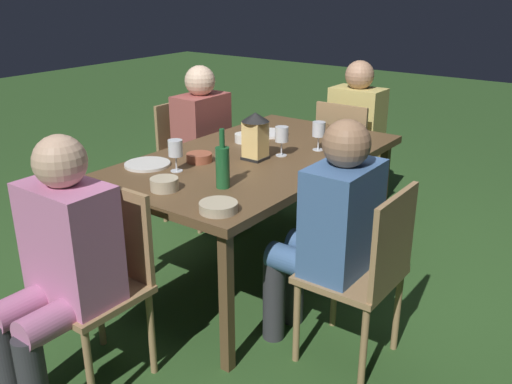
{
  "coord_description": "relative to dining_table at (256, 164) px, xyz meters",
  "views": [
    {
      "loc": [
        2.47,
        1.81,
        1.7
      ],
      "look_at": [
        0.0,
        0.0,
        0.53
      ],
      "focal_mm": 39.29,
      "sensor_mm": 36.0,
      "label": 1
    }
  ],
  "objects": [
    {
      "name": "person_in_rust",
      "position": [
        -0.4,
        -0.71,
        -0.06
      ],
      "size": [
        0.38,
        0.47,
        1.15
      ],
      "color": "#9E4C47",
      "rests_on": "ground"
    },
    {
      "name": "chair_head_near",
      "position": [
        -1.14,
        0.0,
        -0.22
      ],
      "size": [
        0.4,
        0.42,
        0.87
      ],
      "color": "#9E7A51",
      "rests_on": "ground"
    },
    {
      "name": "chair_side_left_a",
      "position": [
        -0.4,
        -0.9,
        -0.22
      ],
      "size": [
        0.42,
        0.4,
        0.87
      ],
      "color": "#9E7A51",
      "rests_on": "ground"
    },
    {
      "name": "person_in_mustard",
      "position": [
        -1.33,
        0.0,
        -0.06
      ],
      "size": [
        0.48,
        0.38,
        1.15
      ],
      "color": "tan",
      "rests_on": "ground"
    },
    {
      "name": "plate_c",
      "position": [
        0.5,
        -0.36,
        0.06
      ],
      "size": [
        0.25,
        0.25,
        0.01
      ],
      "primitive_type": "cylinder",
      "color": "silver",
      "rests_on": "dining_table"
    },
    {
      "name": "person_in_blue",
      "position": [
        0.4,
        0.71,
        -0.06
      ],
      "size": [
        0.38,
        0.47,
        1.15
      ],
      "color": "#426699",
      "rests_on": "ground"
    },
    {
      "name": "plate_a",
      "position": [
        -0.55,
        0.3,
        0.06
      ],
      "size": [
        0.25,
        0.25,
        0.01
      ],
      "primitive_type": "cylinder",
      "color": "white",
      "rests_on": "dining_table"
    },
    {
      "name": "ground_plane",
      "position": [
        0.0,
        0.0,
        -0.7
      ],
      "size": [
        16.0,
        16.0,
        0.0
      ],
      "primitive_type": "plane",
      "color": "#2D5123"
    },
    {
      "name": "chair_side_right_b",
      "position": [
        0.4,
        0.9,
        -0.22
      ],
      "size": [
        0.42,
        0.4,
        0.87
      ],
      "color": "#9E7A51",
      "rests_on": "ground"
    },
    {
      "name": "lantern_centerpiece",
      "position": [
        0.06,
        0.04,
        0.2
      ],
      "size": [
        0.15,
        0.15,
        0.27
      ],
      "color": "black",
      "rests_on": "dining_table"
    },
    {
      "name": "bowl_olives",
      "position": [
        0.71,
        -0.02,
        0.08
      ],
      "size": [
        0.14,
        0.14,
        0.06
      ],
      "color": "#BCAD8E",
      "rests_on": "dining_table"
    },
    {
      "name": "wine_glass_c",
      "position": [
        -0.08,
        0.12,
        0.17
      ],
      "size": [
        0.08,
        0.08,
        0.17
      ],
      "color": "silver",
      "rests_on": "dining_table"
    },
    {
      "name": "chair_head_far",
      "position": [
        1.14,
        0.0,
        -0.22
      ],
      "size": [
        0.4,
        0.42,
        0.87
      ],
      "color": "#9E7A51",
      "rests_on": "ground"
    },
    {
      "name": "wine_glass_a",
      "position": [
        -0.3,
        0.23,
        0.17
      ],
      "size": [
        0.08,
        0.08,
        0.17
      ],
      "color": "silver",
      "rests_on": "dining_table"
    },
    {
      "name": "bowl_bread",
      "position": [
        0.76,
        0.36,
        0.08
      ],
      "size": [
        0.17,
        0.17,
        0.04
      ],
      "color": "#BCAD8E",
      "rests_on": "dining_table"
    },
    {
      "name": "dining_table",
      "position": [
        0.0,
        0.0,
        0.0
      ],
      "size": [
        1.78,
        1.02,
        0.75
      ],
      "color": "brown",
      "rests_on": "ground"
    },
    {
      "name": "plate_b",
      "position": [
        -0.42,
        -0.19,
        0.06
      ],
      "size": [
        0.24,
        0.24,
        0.01
      ],
      "primitive_type": "cylinder",
      "color": "white",
      "rests_on": "dining_table"
    },
    {
      "name": "bowl_dip",
      "position": [
        -0.18,
        -0.22,
        0.08
      ],
      "size": [
        0.12,
        0.12,
        0.05
      ],
      "color": "silver",
      "rests_on": "dining_table"
    },
    {
      "name": "person_in_pink",
      "position": [
        1.33,
        0.0,
        -0.06
      ],
      "size": [
        0.48,
        0.38,
        1.15
      ],
      "color": "#C675A3",
      "rests_on": "ground"
    },
    {
      "name": "wine_glass_b",
      "position": [
        0.48,
        -0.17,
        0.17
      ],
      "size": [
        0.08,
        0.08,
        0.17
      ],
      "color": "silver",
      "rests_on": "dining_table"
    },
    {
      "name": "bowl_salad",
      "position": [
        0.28,
        -0.18,
        0.08
      ],
      "size": [
        0.14,
        0.14,
        0.05
      ],
      "color": "#9E5138",
      "rests_on": "dining_table"
    },
    {
      "name": "green_bottle_on_table",
      "position": [
        0.52,
        0.18,
        0.16
      ],
      "size": [
        0.07,
        0.07,
        0.29
      ],
      "color": "#1E5B2D",
      "rests_on": "dining_table"
    }
  ]
}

